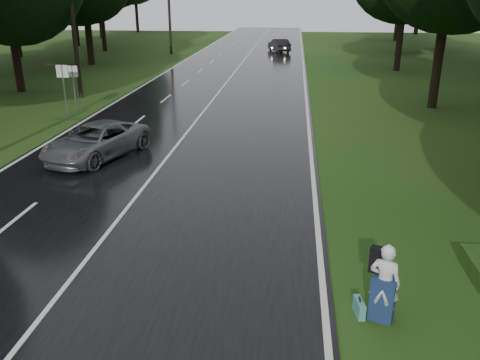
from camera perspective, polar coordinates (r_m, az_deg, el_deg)
name	(u,v)px	position (r m, az deg, el deg)	size (l,w,h in m)	color
ground	(87,260)	(13.15, -17.12, -8.80)	(160.00, 160.00, 0.00)	#254514
road	(213,100)	(31.47, -3.12, 9.16)	(12.00, 140.00, 0.04)	black
lane_center	(213,99)	(31.47, -3.12, 9.21)	(0.12, 140.00, 0.01)	silver
grey_car	(96,141)	(20.74, -16.15, 4.30)	(2.24, 4.86, 1.35)	#565A5B
far_car	(279,45)	(58.46, 4.50, 15.16)	(1.50, 4.31, 1.42)	black
hitchhiker	(384,285)	(10.55, 16.14, -11.50)	(0.73, 0.70, 1.70)	silver
suitcase	(359,308)	(10.88, 13.49, -14.03)	(0.14, 0.48, 0.34)	teal
utility_pole_mid	(81,98)	(33.78, -17.71, 8.98)	(1.80, 0.28, 9.38)	black
utility_pole_far	(171,54)	(56.73, -7.88, 14.10)	(1.80, 0.28, 9.78)	black
road_sign_a	(68,116)	(28.84, -19.14, 6.96)	(0.66, 0.10, 2.73)	white
road_sign_b	(77,111)	(29.91, -18.19, 7.52)	(0.61, 0.10, 2.53)	white
tree_left_d	(22,91)	(37.41, -23.75, 9.28)	(8.15, 8.15, 12.73)	black
tree_left_e	(92,64)	(49.82, -16.62, 12.58)	(8.82, 8.82, 13.79)	black
tree_left_f	(105,51)	(61.32, -15.20, 14.08)	(11.00, 11.00, 17.19)	black
tree_right_d	(431,107)	(31.46, 21.10, 7.78)	(9.85, 9.85, 15.39)	black
tree_right_e	(396,70)	(46.04, 17.48, 11.89)	(9.32, 9.32, 14.57)	black
tree_right_f	(399,54)	(59.49, 17.73, 13.65)	(8.59, 8.59, 13.43)	black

